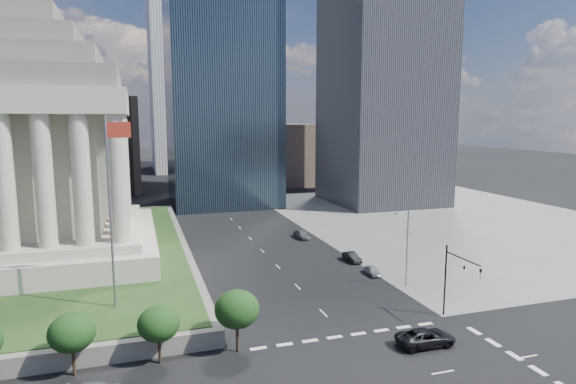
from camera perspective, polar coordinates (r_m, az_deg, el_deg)
name	(u,v)px	position (r m, az deg, el deg)	size (l,w,h in m)	color
ground	(213,200)	(130.77, -8.90, -0.99)	(500.00, 500.00, 0.00)	black
sidewalk_ne	(451,219)	(111.28, 18.75, -3.00)	(68.00, 90.00, 0.03)	slate
war_memorial	(23,120)	(76.99, -28.92, 7.50)	(34.00, 34.00, 39.00)	#ABA08F
flagpole	(111,202)	(52.29, -20.20, -1.09)	(2.52, 0.24, 20.00)	slate
midrise_glass	(221,85)	(124.70, -7.94, 12.41)	(26.00, 26.00, 60.00)	black
highrise_ne	(385,4)	(131.32, 11.45, 20.95)	(26.00, 28.00, 100.00)	black
building_filler_ne	(291,153)	(166.08, 0.41, 4.60)	(20.00, 30.00, 20.00)	#4F3E36
building_filler_nw	(98,144)	(158.10, -21.58, 5.26)	(24.00, 30.00, 28.00)	#4F3E36
traffic_signal_ne	(456,274)	(54.51, 19.30, -9.17)	(0.30, 5.74, 8.00)	black
street_lamp_north	(406,244)	(63.81, 13.82, -5.98)	(2.13, 0.22, 10.00)	slate
pickup_truck	(426,337)	(49.77, 16.04, -16.24)	(5.75, 2.65, 1.60)	black
parked_sedan_near	(373,271)	(68.81, 9.99, -9.16)	(1.46, 3.62, 1.23)	#9CA0A5
parked_sedan_mid	(352,257)	(74.58, 7.57, -7.66)	(4.17, 1.45, 1.37)	black
parked_sedan_far	(302,234)	(87.97, 1.65, -5.02)	(4.56, 1.83, 1.55)	#5B5C63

